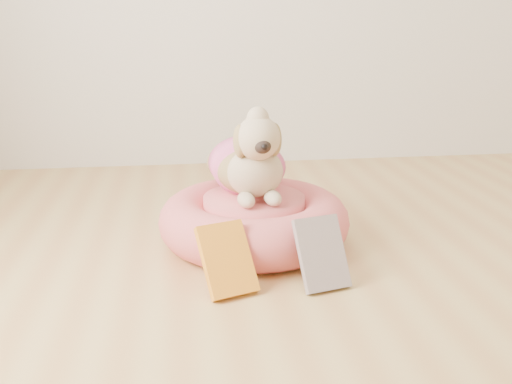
{
  "coord_description": "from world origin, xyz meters",
  "views": [
    {
      "loc": [
        -0.68,
        -0.76,
        0.75
      ],
      "look_at": [
        -0.44,
        1.04,
        0.2
      ],
      "focal_mm": 40.0,
      "sensor_mm": 36.0,
      "label": 1
    }
  ],
  "objects": [
    {
      "name": "pet_bed",
      "position": [
        -0.44,
        1.09,
        0.08
      ],
      "size": [
        0.66,
        0.66,
        0.17
      ],
      "color": "#E55C59",
      "rests_on": "floor"
    },
    {
      "name": "dog",
      "position": [
        -0.45,
        1.13,
        0.33
      ],
      "size": [
        0.35,
        0.47,
        0.32
      ],
      "primitive_type": null,
      "rotation": [
        0.0,
        0.0,
        0.1
      ],
      "color": "brown",
      "rests_on": "pet_bed"
    },
    {
      "name": "book_yellow",
      "position": [
        -0.56,
        0.74,
        0.09
      ],
      "size": [
        0.18,
        0.19,
        0.19
      ],
      "primitive_type": "cube",
      "rotation": [
        -0.63,
        0.0,
        0.33
      ],
      "color": "yellow",
      "rests_on": "floor"
    },
    {
      "name": "book_white",
      "position": [
        -0.29,
        0.73,
        0.1
      ],
      "size": [
        0.17,
        0.16,
        0.2
      ],
      "primitive_type": "cube",
      "rotation": [
        -0.52,
        0.0,
        0.25
      ],
      "color": "white",
      "rests_on": "floor"
    }
  ]
}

